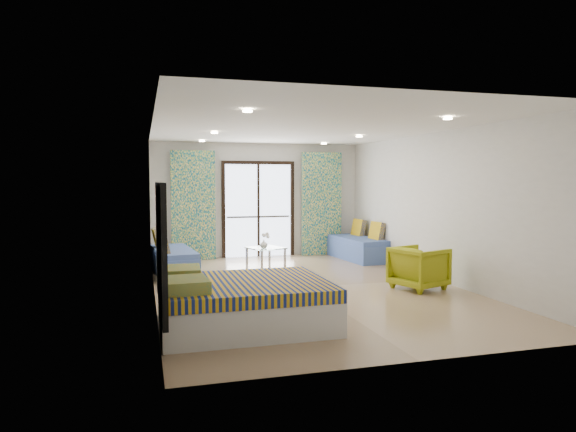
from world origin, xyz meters
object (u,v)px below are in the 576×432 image
object	(u,v)px
bed	(243,303)
coffee_table	(266,250)
daybed_right	(358,247)
daybed_left	(173,260)
armchair	(419,266)

from	to	relation	value
bed	coffee_table	bearing A→B (deg)	72.78
daybed_right	coffee_table	world-z (taller)	daybed_right
bed	coffee_table	xyz separation A→B (m)	(1.26, 4.07, 0.09)
coffee_table	daybed_right	bearing A→B (deg)	13.79
bed	daybed_left	bearing A→B (deg)	99.37
bed	armchair	size ratio (longest dim) A/B	2.63
daybed_left	daybed_right	xyz separation A→B (m)	(4.23, 0.78, 0.01)
daybed_left	armchair	bearing A→B (deg)	-38.36
armchair	bed	bearing A→B (deg)	93.55
daybed_left	armchair	xyz separation A→B (m)	(3.90, -2.49, 0.12)
armchair	daybed_left	bearing A→B (deg)	38.16
bed	coffee_table	distance (m)	4.26
bed	armchair	world-z (taller)	armchair
daybed_right	armchair	xyz separation A→B (m)	(-0.33, -3.28, 0.11)
daybed_left	daybed_right	distance (m)	4.30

